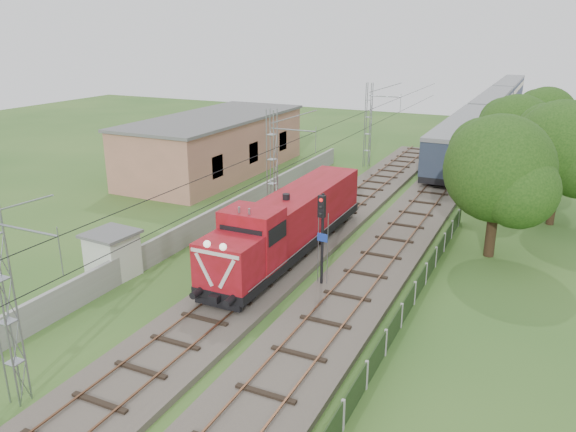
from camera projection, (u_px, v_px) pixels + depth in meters
The scene contains 15 objects.
ground at pixel (213, 319), 25.84m from camera, with size 140.00×140.00×0.00m, color #2E5921.
track_main at pixel (280, 262), 31.77m from camera, with size 4.20×70.00×0.45m.
track_side at pixel (420, 210), 40.86m from camera, with size 4.20×80.00×0.45m.
catenary at pixel (273, 171), 36.03m from camera, with size 3.31×70.00×8.00m.
boundary_wall at pixel (227, 212), 38.52m from camera, with size 0.25×40.00×1.50m, color #9E9E99.
station_building at pixel (216, 144), 51.67m from camera, with size 8.40×20.40×5.22m.
fence at pixel (401, 316), 24.95m from camera, with size 0.12×32.00×1.20m.
locomotive at pixel (290, 223), 32.25m from camera, with size 2.82×16.10×4.09m.
coach_rake at pixel (492, 107), 75.97m from camera, with size 3.25×72.51×3.76m.
signal_post at pixel (322, 225), 27.76m from camera, with size 0.56×0.44×5.09m.
relay_hut at pixel (113, 254), 29.97m from camera, with size 2.62×2.62×2.53m.
tree_a at pixel (500, 170), 31.44m from camera, with size 6.43×6.12×8.33m.
tree_b at pixel (563, 149), 36.72m from camera, with size 6.52×6.21×8.45m.
tree_c at pixel (517, 135), 42.93m from camera, with size 6.23×5.93×8.08m.
tree_d at pixel (546, 117), 53.25m from camera, with size 5.87×5.59×7.61m.
Camera 1 is at (13.03, -19.26, 12.72)m, focal length 35.00 mm.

